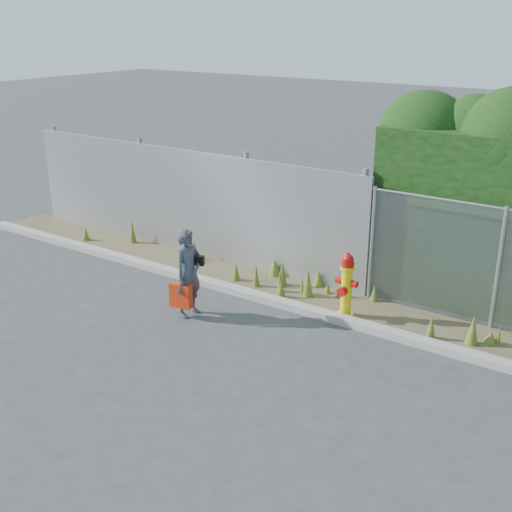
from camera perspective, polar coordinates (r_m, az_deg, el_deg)
The scene contains 8 objects.
ground at distance 9.86m, azimuth -3.19°, elevation -8.17°, with size 80.00×80.00×0.00m, color #37383A.
curb at distance 11.16m, azimuth 2.44°, elevation -4.24°, with size 16.00×0.22×0.12m, color gray.
weed_strip at distance 11.03m, azimuth 10.56°, elevation -4.47°, with size 16.00×1.23×0.55m.
corrugated_fence at distance 13.53m, azimuth -6.49°, elevation 4.85°, with size 8.50×0.21×2.30m.
fire_hydrant at distance 10.69m, azimuth 8.03°, elevation -2.67°, with size 0.38×0.34×1.15m.
woman at distance 10.64m, azimuth -6.02°, elevation -1.50°, with size 0.55×0.36×1.52m, color #11666C.
red_tote_bag at distance 10.71m, azimuth -6.70°, elevation -3.51°, with size 0.37×0.14×0.49m.
black_shoulder_bag at distance 10.62m, azimuth -5.22°, elevation -0.39°, with size 0.22×0.09×0.16m.
Camera 1 is at (5.32, -6.82, 4.73)m, focal length 45.00 mm.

